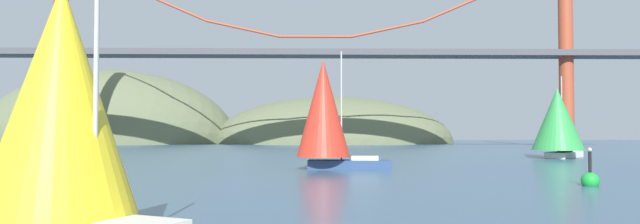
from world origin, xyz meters
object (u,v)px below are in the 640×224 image
sailboat_green_sail (558,121)px  sailboat_scarlet_sail (325,111)px  sailboat_yellow_sail (64,108)px  channel_buoy (590,180)px

sailboat_green_sail → sailboat_scarlet_sail: 34.97m
sailboat_green_sail → sailboat_yellow_sail: (-37.77, -52.43, -0.51)m
sailboat_scarlet_sail → sailboat_yellow_sail: (-8.38, -33.48, -1.05)m
sailboat_scarlet_sail → channel_buoy: 22.48m
channel_buoy → sailboat_yellow_sail: bearing=-142.8°
sailboat_scarlet_sail → channel_buoy: size_ratio=3.98×
sailboat_green_sail → sailboat_yellow_sail: size_ratio=1.26×
sailboat_green_sail → channel_buoy: 36.42m
sailboat_scarlet_sail → sailboat_green_sail: bearing=32.8°
sailboat_green_sail → sailboat_yellow_sail: 64.62m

